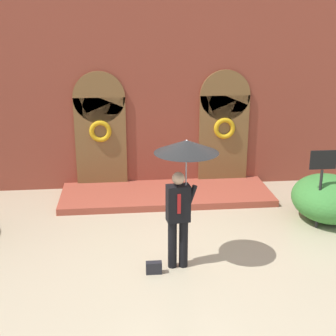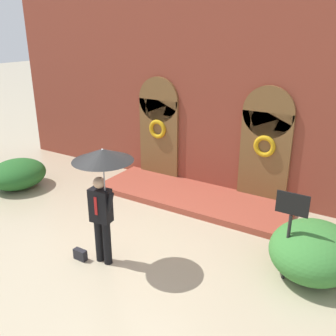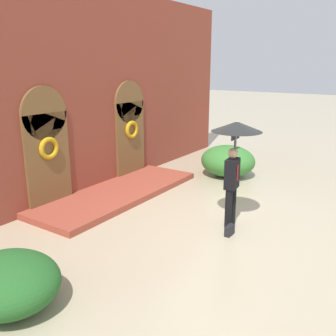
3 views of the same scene
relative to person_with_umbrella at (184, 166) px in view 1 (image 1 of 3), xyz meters
The scene contains 6 objects.
ground_plane 1.95m from the person_with_umbrella, 85.42° to the left, with size 80.00×80.00×0.00m, color tan.
building_facade 4.57m from the person_with_umbrella, 89.64° to the left, with size 14.00×2.30×5.60m.
person_with_umbrella is the anchor object (origin of this frame).
handbag 1.89m from the person_with_umbrella, 159.89° to the right, with size 0.28×0.12×0.22m, color black.
sign_post 3.42m from the person_with_umbrella, 23.44° to the left, with size 0.56×0.06×1.72m.
shrub_right 4.11m from the person_with_umbrella, 26.46° to the left, with size 1.58×1.77×1.01m, color #387A33.
Camera 1 is at (-1.07, -7.82, 4.30)m, focal length 50.00 mm.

